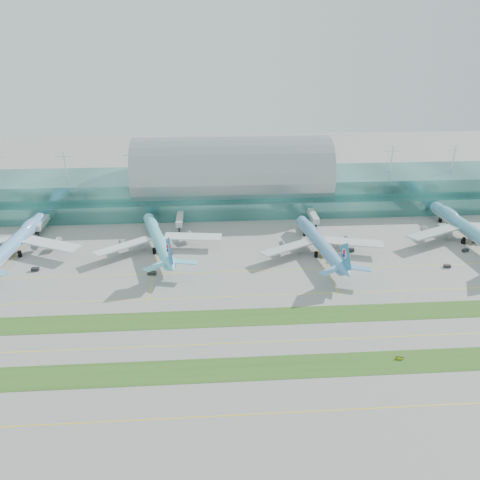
{
  "coord_description": "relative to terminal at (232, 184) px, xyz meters",
  "views": [
    {
      "loc": [
        -13.7,
        -149.95,
        101.37
      ],
      "look_at": [
        0.0,
        55.0,
        9.0
      ],
      "focal_mm": 35.0,
      "sensor_mm": 36.0,
      "label": 1
    }
  ],
  "objects": [
    {
      "name": "ground",
      "position": [
        -0.01,
        -128.79,
        -14.23
      ],
      "size": [
        700.0,
        700.0,
        0.0
      ],
      "primitive_type": "plane",
      "color": "gray",
      "rests_on": "ground"
    },
    {
      "name": "airliner_c",
      "position": [
        39.38,
        -72.11,
        -8.13
      ],
      "size": [
        62.82,
        71.77,
        19.76
      ],
      "rotation": [
        0.0,
        0.0,
        0.12
      ],
      "color": "#5D9ACD",
      "rests_on": "ground"
    },
    {
      "name": "airliner_d",
      "position": [
        120.0,
        -60.92,
        -7.34
      ],
      "size": [
        71.37,
        81.1,
        22.32
      ],
      "rotation": [
        0.0,
        0.0,
        0.05
      ],
      "color": "#5AA4C6",
      "rests_on": "ground"
    },
    {
      "name": "gse_g",
      "position": [
        96.09,
        -91.32,
        -13.59
      ],
      "size": [
        3.03,
        1.96,
        1.28
      ],
      "primitive_type": "cube",
      "rotation": [
        0.0,
        0.0,
        -0.06
      ],
      "color": "black",
      "rests_on": "ground"
    },
    {
      "name": "taxiline_c",
      "position": [
        -0.01,
        -110.79,
        -14.22
      ],
      "size": [
        420.0,
        0.35,
        0.01
      ],
      "primitive_type": "cube",
      "color": "yellow",
      "rests_on": "ground"
    },
    {
      "name": "airliner_a",
      "position": [
        -110.27,
        -61.9,
        -7.66
      ],
      "size": [
        68.05,
        77.42,
        21.3
      ],
      "rotation": [
        0.0,
        0.0,
        -0.07
      ],
      "color": "#68A0E4",
      "rests_on": "ground"
    },
    {
      "name": "gse_b",
      "position": [
        -95.26,
        -81.97,
        -13.46
      ],
      "size": [
        3.38,
        1.98,
        1.53
      ],
      "primitive_type": "cube",
      "rotation": [
        0.0,
        0.0,
        0.01
      ],
      "color": "black",
      "rests_on": "ground"
    },
    {
      "name": "terminal",
      "position": [
        0.0,
        0.0,
        0.0
      ],
      "size": [
        340.0,
        69.1,
        36.0
      ],
      "color": "#3D7A75",
      "rests_on": "ground"
    },
    {
      "name": "taxiline_b",
      "position": [
        -0.01,
        -142.79,
        -14.22
      ],
      "size": [
        420.0,
        0.35,
        0.01
      ],
      "primitive_type": "cube",
      "color": "yellow",
      "rests_on": "ground"
    },
    {
      "name": "gse_e",
      "position": [
        44.51,
        -82.3,
        -13.48
      ],
      "size": [
        4.5,
        3.18,
        1.49
      ],
      "primitive_type": "cube",
      "rotation": [
        0.0,
        0.0,
        -0.29
      ],
      "color": "orange",
      "rests_on": "ground"
    },
    {
      "name": "airliner_b",
      "position": [
        -40.53,
        -62.61,
        -8.03
      ],
      "size": [
        62.15,
        71.84,
        20.1
      ],
      "rotation": [
        0.0,
        0.0,
        0.26
      ],
      "color": "#66CEE2",
      "rests_on": "ground"
    },
    {
      "name": "gse_d",
      "position": [
        -34.59,
        -70.82,
        -13.42
      ],
      "size": [
        3.21,
        2.07,
        1.62
      ],
      "primitive_type": "cube",
      "rotation": [
        0.0,
        0.0,
        0.02
      ],
      "color": "black",
      "rests_on": "ground"
    },
    {
      "name": "taxiway_sign_east",
      "position": [
        48.47,
        -155.41,
        -13.73
      ],
      "size": [
        2.32,
        0.95,
        1.0
      ],
      "rotation": [
        0.0,
        0.0,
        -0.31
      ],
      "color": "black",
      "rests_on": "ground"
    },
    {
      "name": "grass_strip_near",
      "position": [
        -0.01,
        -156.79,
        -14.19
      ],
      "size": [
        420.0,
        12.0,
        0.08
      ],
      "primitive_type": "cube",
      "color": "#2D591E",
      "rests_on": "ground"
    },
    {
      "name": "grass_strip_far",
      "position": [
        -0.01,
        -126.79,
        -14.19
      ],
      "size": [
        420.0,
        12.0,
        0.08
      ],
      "primitive_type": "cube",
      "color": "#2D591E",
      "rests_on": "ground"
    },
    {
      "name": "gse_h",
      "position": [
        112.98,
        -75.63,
        -13.45
      ],
      "size": [
        3.51,
        2.42,
        1.55
      ],
      "primitive_type": "cube",
      "rotation": [
        0.0,
        0.0,
        0.29
      ],
      "color": "black",
      "rests_on": "ground"
    },
    {
      "name": "taxiline_d",
      "position": [
        -0.01,
        -88.79,
        -14.22
      ],
      "size": [
        420.0,
        0.35,
        0.01
      ],
      "primitive_type": "cube",
      "color": "yellow",
      "rests_on": "ground"
    },
    {
      "name": "gse_f",
      "position": [
        55.67,
        -71.43,
        -13.4
      ],
      "size": [
        3.61,
        2.12,
        1.65
      ],
      "primitive_type": "cube",
      "rotation": [
        0.0,
        0.0,
        0.06
      ],
      "color": "black",
      "rests_on": "ground"
    },
    {
      "name": "gse_c",
      "position": [
        -41.19,
        -89.41,
        -13.45
      ],
      "size": [
        4.11,
        2.49,
        1.55
      ],
      "primitive_type": "cube",
      "rotation": [
        0.0,
        0.0,
        -0.16
      ],
      "color": "black",
      "rests_on": "ground"
    },
    {
      "name": "taxiline_a",
      "position": [
        -0.01,
        -176.79,
        -14.22
      ],
      "size": [
        420.0,
        0.35,
        0.01
      ],
      "primitive_type": "cube",
      "color": "yellow",
      "rests_on": "ground"
    }
  ]
}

